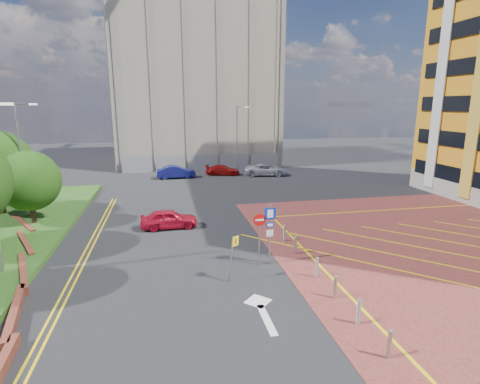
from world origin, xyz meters
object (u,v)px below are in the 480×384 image
object	(u,v)px
lamp_left_far	(22,155)
sign_cluster	(266,229)
tree_c	(29,181)
warning_sign	(233,253)
lamp_back	(238,137)
car_blue_back	(176,172)
car_silver_back	(265,170)
car_red_back	(223,170)
car_red_left	(169,219)

from	to	relation	value
lamp_left_far	sign_cluster	xyz separation A→B (m)	(14.72, -11.02, -2.71)
lamp_left_far	tree_c	bearing A→B (deg)	-65.29
warning_sign	lamp_back	bearing A→B (deg)	78.52
tree_c	lamp_left_far	bearing A→B (deg)	114.71
warning_sign	car_blue_back	bearing A→B (deg)	93.83
sign_cluster	car_silver_back	world-z (taller)	sign_cluster
car_red_back	car_blue_back	bearing A→B (deg)	113.78
lamp_back	car_blue_back	world-z (taller)	lamp_back
sign_cluster	warning_sign	bearing A→B (deg)	-142.54
sign_cluster	car_blue_back	distance (m)	24.96
tree_c	car_blue_back	size ratio (longest dim) A/B	1.14
sign_cluster	car_silver_back	bearing A→B (deg)	74.86
warning_sign	car_silver_back	xyz separation A→B (m)	(8.59, 25.83, -0.75)
car_red_left	car_silver_back	distance (m)	20.72
car_silver_back	lamp_left_far	bearing A→B (deg)	132.28
tree_c	warning_sign	xyz separation A→B (m)	(11.78, -10.56, -1.76)
tree_c	sign_cluster	xyz separation A→B (m)	(13.80, -9.02, -1.24)
lamp_back	warning_sign	bearing A→B (deg)	-101.48
tree_c	car_red_back	xyz separation A→B (m)	(15.50, 16.59, -2.61)
warning_sign	car_red_left	distance (m)	9.01
car_red_left	lamp_left_far	bearing A→B (deg)	66.17
car_red_left	car_silver_back	size ratio (longest dim) A/B	0.77
sign_cluster	lamp_left_far	bearing A→B (deg)	143.18
car_blue_back	sign_cluster	bearing A→B (deg)	-174.70
tree_c	car_red_left	xyz separation A→B (m)	(8.97, -2.03, -2.55)
lamp_left_far	lamp_back	size ratio (longest dim) A/B	1.00
tree_c	car_red_left	world-z (taller)	tree_c
lamp_left_far	car_red_left	size ratio (longest dim) A/B	2.13
lamp_left_far	lamp_back	xyz separation A→B (m)	(18.50, 16.00, -0.30)
sign_cluster	car_blue_back	xyz separation A→B (m)	(-3.76, 24.64, -1.25)
tree_c	lamp_back	world-z (taller)	lamp_back
sign_cluster	car_blue_back	size ratio (longest dim) A/B	0.74
car_red_left	car_silver_back	xyz separation A→B (m)	(11.40, 17.30, 0.04)
car_blue_back	car_silver_back	size ratio (longest dim) A/B	0.88
car_red_left	car_red_back	distance (m)	19.73
lamp_left_far	car_blue_back	world-z (taller)	lamp_left_far
tree_c	car_blue_back	world-z (taller)	tree_c
car_red_left	car_silver_back	bearing A→B (deg)	-35.02
tree_c	car_silver_back	size ratio (longest dim) A/B	1.00
warning_sign	car_red_left	size ratio (longest dim) A/B	0.60
lamp_back	car_red_left	size ratio (longest dim) A/B	2.13
warning_sign	car_silver_back	size ratio (longest dim) A/B	0.46
sign_cluster	car_silver_back	distance (m)	25.19
car_red_left	warning_sign	bearing A→B (deg)	-163.39
lamp_left_far	car_silver_back	bearing A→B (deg)	31.94
lamp_left_far	warning_sign	distance (m)	18.15
warning_sign	lamp_left_far	bearing A→B (deg)	135.33
tree_c	car_silver_back	distance (m)	25.58
car_red_left	car_red_back	bearing A→B (deg)	-20.97
lamp_left_far	car_red_left	xyz separation A→B (m)	(9.89, -4.03, -4.02)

